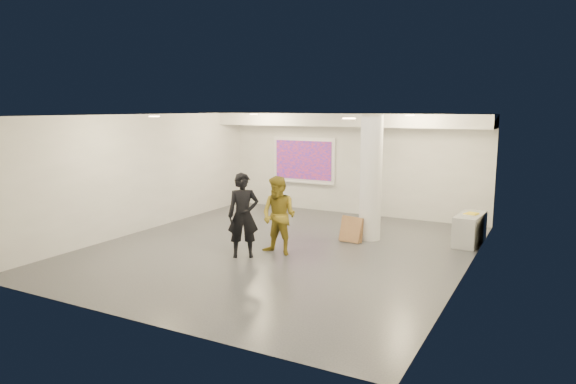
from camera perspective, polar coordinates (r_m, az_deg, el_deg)
The scene contains 20 objects.
floor at distance 11.69m, azimuth -0.93°, elevation -6.34°, with size 8.00×9.00×0.01m, color #34363B.
ceiling at distance 11.26m, azimuth -0.97°, elevation 8.53°, with size 8.00×9.00×0.01m, color white.
wall_back at distance 15.44m, azimuth 7.17°, elevation 3.10°, with size 8.00×0.01×3.00m, color silver.
wall_front at distance 7.82m, azimuth -17.15°, elevation -3.35°, with size 8.00×0.01×3.00m, color silver.
wall_left at distance 13.75m, azimuth -15.70°, elevation 2.06°, with size 0.01×9.00×3.00m, color silver.
wall_right at distance 10.09m, azimuth 19.35°, elevation -0.66°, with size 0.01×9.00×3.00m, color silver.
soffit_band at distance 14.84m, azimuth 6.51°, elevation 7.97°, with size 8.00×1.10×0.36m, color silver.
downlight_nw at distance 14.53m, azimuth -3.82°, elevation 8.61°, with size 0.22×0.22×0.02m, color #E7B77E.
downlight_ne at distance 12.77m, azimuth 13.40°, elevation 8.29°, with size 0.22×0.22×0.02m, color #E7B77E.
downlight_sw at distance 11.33m, azimuth -14.64°, elevation 8.13°, with size 0.22×0.22×0.02m, color #E7B77E.
downlight_se at distance 8.96m, azimuth 6.80°, elevation 8.12°, with size 0.22×0.22×0.02m, color #E7B77E.
column at distance 12.41m, azimuth 9.19°, elevation 1.54°, with size 0.52×0.52×3.00m, color white.
projection_screen at distance 16.03m, azimuth 1.76°, elevation 3.50°, with size 2.10×0.13×1.42m.
credenza at distance 12.73m, azimuth 19.53°, elevation -3.92°, with size 0.51×1.22×0.71m, color #9B9DA0.
papers_stack at distance 12.56m, azimuth 19.49°, elevation -2.39°, with size 0.24×0.31×0.02m, color silver.
postit_pad at distance 12.64m, azimuth 19.70°, elevation -2.30°, with size 0.25×0.33×0.03m, color yellow.
cardboard_back at distance 12.33m, azimuth 6.98°, elevation -4.13°, with size 0.56×0.05×0.61m, color olive.
cardboard_front at distance 12.34m, azimuth 7.09°, elevation -4.21°, with size 0.53×0.05×0.58m, color olive.
woman at distance 10.93m, azimuth -5.00°, elevation -2.60°, with size 0.66×0.43×1.81m, color black.
man at distance 11.09m, azimuth -1.02°, elevation -2.65°, with size 0.83×0.65×1.71m, color olive.
Camera 1 is at (5.45, -9.85, 3.16)m, focal length 32.00 mm.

